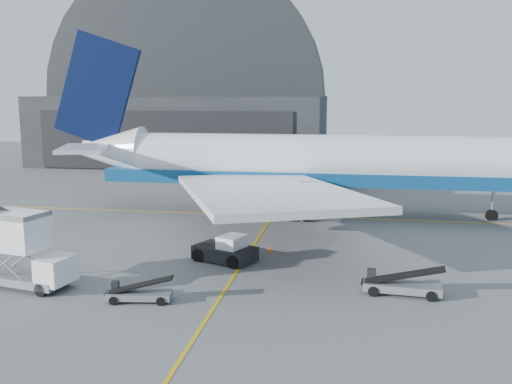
% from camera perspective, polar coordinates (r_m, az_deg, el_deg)
% --- Properties ---
extents(ground, '(200.00, 200.00, 0.00)m').
position_cam_1_polar(ground, '(40.02, -2.21, -8.37)').
color(ground, '#565659').
rests_on(ground, ground).
extents(taxi_lines, '(80.00, 42.12, 0.02)m').
position_cam_1_polar(taxi_lines, '(52.01, 0.59, -4.06)').
color(taxi_lines, gold).
rests_on(taxi_lines, ground).
extents(hangar, '(50.00, 28.30, 28.00)m').
position_cam_1_polar(hangar, '(106.44, -6.91, 8.17)').
color(hangar, black).
rests_on(hangar, ground).
extents(airliner, '(54.97, 53.30, 19.29)m').
position_cam_1_polar(airliner, '(59.21, 4.88, 2.91)').
color(airliner, white).
rests_on(airliner, ground).
extents(catering_truck, '(7.11, 3.81, 4.64)m').
position_cam_1_polar(catering_truck, '(40.31, -22.47, -5.51)').
color(catering_truck, slate).
rests_on(catering_truck, ground).
extents(pushback_tug, '(5.17, 4.13, 2.11)m').
position_cam_1_polar(pushback_tug, '(43.17, -2.99, -5.91)').
color(pushback_tug, black).
rests_on(pushback_tug, ground).
extents(belt_loader_a, '(4.24, 1.90, 1.59)m').
position_cam_1_polar(belt_loader_a, '(35.89, -11.65, -9.92)').
color(belt_loader_a, slate).
rests_on(belt_loader_a, ground).
extents(belt_loader_b, '(5.16, 2.16, 1.94)m').
position_cam_1_polar(belt_loader_b, '(37.42, 14.33, -9.03)').
color(belt_loader_b, slate).
rests_on(belt_loader_b, ground).
extents(traffic_cone, '(0.32, 0.32, 0.47)m').
position_cam_1_polar(traffic_cone, '(45.75, 1.42, -5.73)').
color(traffic_cone, '#FE6608').
rests_on(traffic_cone, ground).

